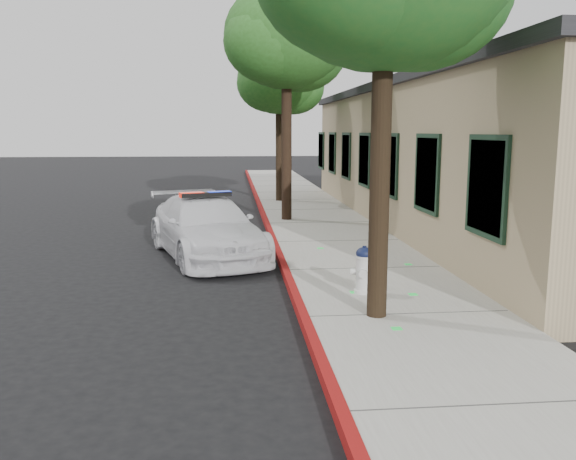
# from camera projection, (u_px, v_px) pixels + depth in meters

# --- Properties ---
(ground) EXTENTS (120.00, 120.00, 0.00)m
(ground) POSITION_uv_depth(u_px,v_px,m) (301.00, 326.00, 8.74)
(ground) COLOR black
(ground) RESTS_ON ground
(sidewalk) EXTENTS (3.20, 60.00, 0.15)m
(sidewalk) POSITION_uv_depth(u_px,v_px,m) (363.00, 272.00, 11.82)
(sidewalk) COLOR gray
(sidewalk) RESTS_ON ground
(red_curb) EXTENTS (0.14, 60.00, 0.16)m
(red_curb) POSITION_uv_depth(u_px,v_px,m) (286.00, 273.00, 11.67)
(red_curb) COLOR maroon
(red_curb) RESTS_ON ground
(clapboard_building) EXTENTS (7.30, 20.89, 4.24)m
(clapboard_building) POSITION_uv_depth(u_px,v_px,m) (487.00, 155.00, 17.85)
(clapboard_building) COLOR tan
(clapboard_building) RESTS_ON ground
(police_car) EXTENTS (3.25, 5.10, 1.50)m
(police_car) POSITION_uv_depth(u_px,v_px,m) (206.00, 227.00, 13.44)
(police_car) COLOR silver
(police_car) RESTS_ON ground
(fire_hydrant) EXTENTS (0.46, 0.40, 0.80)m
(fire_hydrant) POSITION_uv_depth(u_px,v_px,m) (364.00, 269.00, 9.94)
(fire_hydrant) COLOR silver
(fire_hydrant) RESTS_ON sidewalk
(street_tree_mid) EXTENTS (3.76, 3.77, 7.05)m
(street_tree_mid) POSITION_uv_depth(u_px,v_px,m) (287.00, 41.00, 17.52)
(street_tree_mid) COLOR black
(street_tree_mid) RESTS_ON sidewalk
(street_tree_far) EXTENTS (3.38, 3.18, 6.02)m
(street_tree_far) POSITION_uv_depth(u_px,v_px,m) (280.00, 82.00, 22.53)
(street_tree_far) COLOR black
(street_tree_far) RESTS_ON sidewalk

